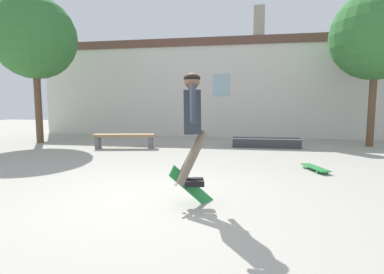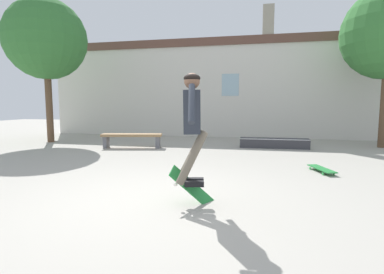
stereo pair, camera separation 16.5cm
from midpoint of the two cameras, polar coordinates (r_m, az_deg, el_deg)
ground_plane at (r=4.43m, az=-5.35°, el=-12.02°), size 40.00×40.00×0.00m
building_backdrop at (r=12.90m, az=6.82°, el=9.59°), size 16.55×0.52×5.31m
tree_left at (r=12.32m, az=-25.73°, el=16.38°), size 2.84×2.84×5.12m
park_bench at (r=9.73m, az=-10.90°, el=-0.07°), size 1.95×0.81×0.45m
skate_ledge at (r=9.91m, az=15.80°, el=-1.12°), size 2.14×0.46×0.31m
skater at (r=3.99m, az=1.20°, el=3.55°), size 0.48×1.20×1.50m
skateboard_flipping at (r=4.25m, az=1.51°, el=-10.04°), size 0.61×0.47×0.72m
skateboard_resting at (r=6.75m, az=24.11°, el=-5.55°), size 0.46×0.84×0.08m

